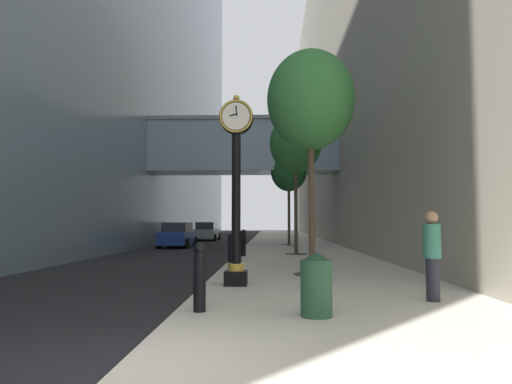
{
  "coord_description": "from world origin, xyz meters",
  "views": [
    {
      "loc": [
        1.68,
        -4.88,
        1.69
      ],
      "look_at": [
        0.93,
        17.89,
        3.18
      ],
      "focal_mm": 31.79,
      "sensor_mm": 36.0,
      "label": 1
    }
  ],
  "objects": [
    {
      "name": "car_blue_near",
      "position": [
        -4.4,
        24.61,
        0.79
      ],
      "size": [
        2.08,
        4.09,
        1.63
      ],
      "color": "navy",
      "rests_on": "ground"
    },
    {
      "name": "street_clock",
      "position": [
        0.82,
        6.26,
        2.74
      ],
      "size": [
        0.84,
        0.55,
        4.72
      ],
      "color": "black",
      "rests_on": "sidewalk_right"
    },
    {
      "name": "sidewalk_right",
      "position": [
        3.09,
        30.0,
        0.07
      ],
      "size": [
        6.17,
        80.0,
        0.14
      ],
      "primitive_type": "cube",
      "color": "beige",
      "rests_on": "ground"
    },
    {
      "name": "building_block_right",
      "position": [
        10.67,
        30.0,
        14.6
      ],
      "size": [
        9.0,
        80.0,
        29.2
      ],
      "color": "#A89E89",
      "rests_on": "ground"
    },
    {
      "name": "street_tree_mid_far",
      "position": [
        2.88,
        25.28,
        5.07
      ],
      "size": [
        2.42,
        2.42,
        6.35
      ],
      "color": "#333335",
      "rests_on": "sidewalk_right"
    },
    {
      "name": "car_silver_mid",
      "position": [
        -4.04,
        35.5,
        0.8
      ],
      "size": [
        2.06,
        4.72,
        1.64
      ],
      "color": "#B7BABF",
      "rests_on": "ground"
    },
    {
      "name": "bollard_nearest",
      "position": [
        0.44,
        3.01,
        0.76
      ],
      "size": [
        0.23,
        0.23,
        1.19
      ],
      "color": "black",
      "rests_on": "sidewalk_right"
    },
    {
      "name": "street_tree_mid_near",
      "position": [
        2.88,
        16.92,
        5.45
      ],
      "size": [
        2.51,
        2.51,
        6.78
      ],
      "color": "#333335",
      "rests_on": "sidewalk_right"
    },
    {
      "name": "bollard_fourth",
      "position": [
        0.44,
        12.48,
        0.76
      ],
      "size": [
        0.23,
        0.23,
        1.19
      ],
      "color": "black",
      "rests_on": "sidewalk_right"
    },
    {
      "name": "building_block_left",
      "position": [
        -11.0,
        29.98,
        19.37
      ],
      "size": [
        22.03,
        80.0,
        38.87
      ],
      "color": "slate",
      "rests_on": "ground"
    },
    {
      "name": "bollard_third",
      "position": [
        0.44,
        9.32,
        0.76
      ],
      "size": [
        0.23,
        0.23,
        1.19
      ],
      "color": "black",
      "rests_on": "sidewalk_right"
    },
    {
      "name": "pedestrian_walking",
      "position": [
        4.84,
        4.18,
        1.08
      ],
      "size": [
        0.48,
        0.48,
        1.76
      ],
      "color": "#23232D",
      "rests_on": "sidewalk_right"
    },
    {
      "name": "street_tree_near",
      "position": [
        2.88,
        8.56,
        5.32
      ],
      "size": [
        2.63,
        2.63,
        6.72
      ],
      "color": "#333335",
      "rests_on": "sidewalk_right"
    },
    {
      "name": "trash_bin",
      "position": [
        2.42,
        2.67,
        0.68
      ],
      "size": [
        0.53,
        0.53,
        1.05
      ],
      "color": "#234C33",
      "rests_on": "sidewalk_right"
    },
    {
      "name": "ground_plane",
      "position": [
        0.0,
        27.0,
        0.0
      ],
      "size": [
        110.0,
        110.0,
        0.0
      ],
      "primitive_type": "plane",
      "color": "black",
      "rests_on": "ground"
    },
    {
      "name": "bollard_fifth",
      "position": [
        0.44,
        15.63,
        0.76
      ],
      "size": [
        0.23,
        0.23,
        1.19
      ],
      "color": "black",
      "rests_on": "sidewalk_right"
    }
  ]
}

